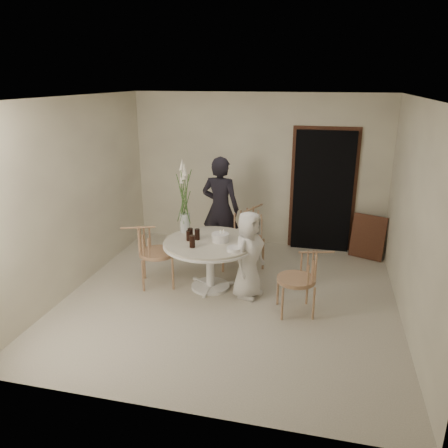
% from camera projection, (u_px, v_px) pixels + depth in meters
% --- Properties ---
extents(ground, '(4.50, 4.50, 0.00)m').
position_uv_depth(ground, '(230.00, 298.00, 6.11)').
color(ground, beige).
rests_on(ground, ground).
extents(room_shell, '(4.50, 4.50, 4.50)m').
position_uv_depth(room_shell, '(231.00, 185.00, 5.59)').
color(room_shell, white).
rests_on(room_shell, ground).
extents(doorway, '(1.00, 0.10, 2.10)m').
position_uv_depth(doorway, '(323.00, 192.00, 7.54)').
color(doorway, black).
rests_on(doorway, ground).
extents(door_trim, '(1.12, 0.03, 2.22)m').
position_uv_depth(door_trim, '(323.00, 188.00, 7.56)').
color(door_trim, brown).
rests_on(door_trim, ground).
extents(table, '(1.33, 1.33, 0.73)m').
position_uv_depth(table, '(210.00, 248.00, 6.22)').
color(table, white).
rests_on(table, ground).
extents(picture_frame, '(0.59, 0.37, 0.75)m').
position_uv_depth(picture_frame, '(368.00, 237.00, 7.36)').
color(picture_frame, brown).
rests_on(picture_frame, ground).
extents(chair_far, '(0.69, 0.72, 1.00)m').
position_uv_depth(chair_far, '(248.00, 230.00, 6.88)').
color(chair_far, tan).
rests_on(chair_far, ground).
extents(chair_right, '(0.59, 0.56, 0.86)m').
position_uv_depth(chair_right, '(306.00, 273.00, 5.57)').
color(chair_right, tan).
rests_on(chair_right, ground).
extents(chair_left, '(0.66, 0.63, 0.92)m').
position_uv_depth(chair_left, '(148.00, 247.00, 6.32)').
color(chair_left, tan).
rests_on(chair_left, ground).
extents(girl, '(0.68, 0.48, 1.74)m').
position_uv_depth(girl, '(220.00, 209.00, 7.22)').
color(girl, black).
rests_on(girl, ground).
extents(boy, '(0.58, 0.70, 1.24)m').
position_uv_depth(boy, '(249.00, 255.00, 5.98)').
color(boy, white).
rests_on(boy, ground).
extents(birthday_cake, '(0.24, 0.24, 0.17)m').
position_uv_depth(birthday_cake, '(220.00, 237.00, 6.15)').
color(birthday_cake, white).
rests_on(birthday_cake, table).
extents(cola_tumbler_a, '(0.08, 0.08, 0.15)m').
position_uv_depth(cola_tumbler_a, '(189.00, 236.00, 6.17)').
color(cola_tumbler_a, black).
rests_on(cola_tumbler_a, table).
extents(cola_tumbler_b, '(0.09, 0.09, 0.17)m').
position_uv_depth(cola_tumbler_b, '(192.00, 241.00, 5.92)').
color(cola_tumbler_b, black).
rests_on(cola_tumbler_b, table).
extents(cola_tumbler_c, '(0.10, 0.10, 0.16)m').
position_uv_depth(cola_tumbler_c, '(190.00, 234.00, 6.23)').
color(cola_tumbler_c, black).
rests_on(cola_tumbler_c, table).
extents(cola_tumbler_d, '(0.10, 0.10, 0.16)m').
position_uv_depth(cola_tumbler_d, '(197.00, 234.00, 6.21)').
color(cola_tumbler_d, black).
rests_on(cola_tumbler_d, table).
extents(plate_stack, '(0.26, 0.26, 0.05)m').
position_uv_depth(plate_stack, '(234.00, 249.00, 5.82)').
color(plate_stack, white).
rests_on(plate_stack, table).
extents(flower_vase, '(0.15, 0.15, 1.10)m').
position_uv_depth(flower_vase, '(184.00, 198.00, 6.39)').
color(flower_vase, silver).
rests_on(flower_vase, table).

